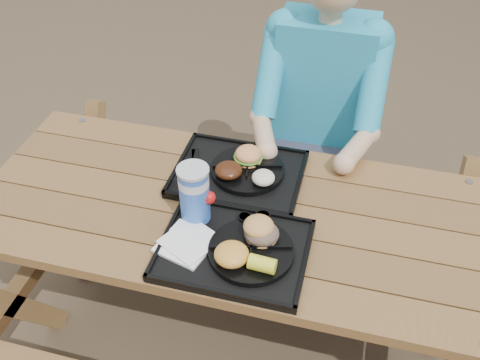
# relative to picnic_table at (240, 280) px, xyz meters

# --- Properties ---
(ground) EXTENTS (60.00, 60.00, 0.00)m
(ground) POSITION_rel_picnic_table_xyz_m (0.00, 0.00, -0.38)
(ground) COLOR #999999
(ground) RESTS_ON ground
(picnic_table) EXTENTS (1.80, 1.49, 0.75)m
(picnic_table) POSITION_rel_picnic_table_xyz_m (0.00, 0.00, 0.00)
(picnic_table) COLOR #999999
(picnic_table) RESTS_ON ground
(tray_near) EXTENTS (0.45, 0.35, 0.02)m
(tray_near) POSITION_rel_picnic_table_xyz_m (0.03, -0.19, 0.39)
(tray_near) COLOR black
(tray_near) RESTS_ON picnic_table
(tray_far) EXTENTS (0.45, 0.35, 0.02)m
(tray_far) POSITION_rel_picnic_table_xyz_m (-0.05, 0.16, 0.39)
(tray_far) COLOR black
(tray_far) RESTS_ON picnic_table
(plate_near) EXTENTS (0.26, 0.26, 0.02)m
(plate_near) POSITION_rel_picnic_table_xyz_m (0.09, -0.20, 0.41)
(plate_near) COLOR black
(plate_near) RESTS_ON tray_near
(plate_far) EXTENTS (0.26, 0.26, 0.02)m
(plate_far) POSITION_rel_picnic_table_xyz_m (-0.02, 0.17, 0.41)
(plate_far) COLOR black
(plate_far) RESTS_ON tray_far
(napkin_stack) EXTENTS (0.19, 0.19, 0.02)m
(napkin_stack) POSITION_rel_picnic_table_xyz_m (-0.11, -0.21, 0.40)
(napkin_stack) COLOR white
(napkin_stack) RESTS_ON tray_near
(soda_cup) EXTENTS (0.09, 0.09, 0.19)m
(soda_cup) POSITION_rel_picnic_table_xyz_m (-0.12, -0.09, 0.49)
(soda_cup) COLOR blue
(soda_cup) RESTS_ON tray_near
(condiment_bbq) EXTENTS (0.04, 0.04, 0.03)m
(condiment_bbq) POSITION_rel_picnic_table_xyz_m (0.03, -0.07, 0.41)
(condiment_bbq) COLOR black
(condiment_bbq) RESTS_ON tray_near
(condiment_mustard) EXTENTS (0.05, 0.05, 0.03)m
(condiment_mustard) POSITION_rel_picnic_table_xyz_m (0.09, -0.06, 0.41)
(condiment_mustard) COLOR yellow
(condiment_mustard) RESTS_ON tray_near
(sandwich) EXTENTS (0.10, 0.10, 0.10)m
(sandwich) POSITION_rel_picnic_table_xyz_m (0.11, -0.14, 0.47)
(sandwich) COLOR #DB984D
(sandwich) RESTS_ON plate_near
(mac_cheese) EXTENTS (0.10, 0.10, 0.05)m
(mac_cheese) POSITION_rel_picnic_table_xyz_m (0.04, -0.25, 0.44)
(mac_cheese) COLOR gold
(mac_cheese) RESTS_ON plate_near
(corn_cob) EXTENTS (0.08, 0.08, 0.05)m
(corn_cob) POSITION_rel_picnic_table_xyz_m (0.13, -0.26, 0.44)
(corn_cob) COLOR #F6FC35
(corn_cob) RESTS_ON plate_near
(cutlery_far) EXTENTS (0.08, 0.16, 0.01)m
(cutlery_far) POSITION_rel_picnic_table_xyz_m (-0.21, 0.17, 0.40)
(cutlery_far) COLOR black
(cutlery_far) RESTS_ON tray_far
(burger) EXTENTS (0.10, 0.10, 0.09)m
(burger) POSITION_rel_picnic_table_xyz_m (-0.02, 0.21, 0.46)
(burger) COLOR #F59656
(burger) RESTS_ON plate_far
(baked_beans) EXTENTS (0.10, 0.10, 0.04)m
(baked_beans) POSITION_rel_picnic_table_xyz_m (-0.07, 0.11, 0.44)
(baked_beans) COLOR #431E0D
(baked_beans) RESTS_ON plate_far
(potato_salad) EXTENTS (0.08, 0.08, 0.04)m
(potato_salad) POSITION_rel_picnic_table_xyz_m (0.05, 0.11, 0.44)
(potato_salad) COLOR white
(potato_salad) RESTS_ON plate_far
(diner) EXTENTS (0.48, 0.84, 1.28)m
(diner) POSITION_rel_picnic_table_xyz_m (0.17, 0.69, 0.27)
(diner) COLOR #1BBDA5
(diner) RESTS_ON ground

